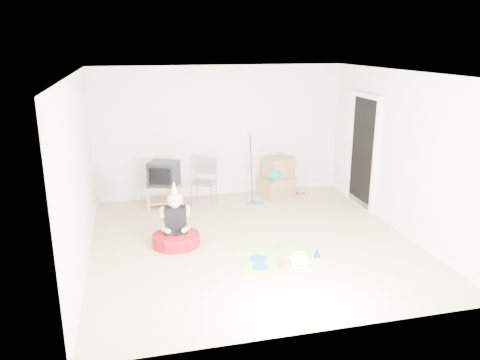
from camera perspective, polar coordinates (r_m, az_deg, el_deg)
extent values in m
plane|color=#C2AC8B|center=(7.46, 1.48, -7.44)|extent=(5.00, 5.00, 0.00)
cube|color=black|center=(9.09, 14.82, 3.23)|extent=(0.02, 0.90, 2.05)
cube|color=#AC764D|center=(8.97, -9.20, -0.68)|extent=(0.70, 0.45, 0.03)
cube|color=#AC764D|center=(9.06, -9.12, -2.44)|extent=(0.70, 0.45, 0.03)
cube|color=#AC764D|center=(8.85, -11.11, -2.36)|extent=(0.05, 0.05, 0.43)
cube|color=#AC764D|center=(8.87, -7.08, -2.14)|extent=(0.05, 0.05, 0.43)
cube|color=#AC764D|center=(9.20, -11.13, -1.63)|extent=(0.05, 0.05, 0.43)
cube|color=#AC764D|center=(9.21, -7.26, -1.42)|extent=(0.05, 0.05, 0.43)
cube|color=black|center=(8.90, -9.27, 0.80)|extent=(0.65, 0.61, 0.45)
cube|color=gray|center=(8.90, -4.41, -0.35)|extent=(0.55, 0.54, 0.03)
cylinder|color=gray|center=(8.94, -5.61, -0.19)|extent=(0.02, 0.02, 0.94)
cylinder|color=gray|center=(8.85, -3.21, -0.32)|extent=(0.02, 0.02, 0.94)
cube|color=#A2734E|center=(9.51, 4.52, -0.81)|extent=(0.74, 0.65, 0.41)
cube|color=#A2734E|center=(9.46, 4.71, 1.57)|extent=(0.66, 0.60, 0.39)
ellipsoid|color=#0B7E83|center=(9.21, 4.21, 0.64)|extent=(0.27, 0.19, 0.22)
cube|color=blue|center=(9.11, 1.84, -2.81)|extent=(0.33, 0.15, 0.03)
cylinder|color=black|center=(8.92, 1.88, 1.06)|extent=(0.08, 0.43, 1.25)
cube|color=#28783F|center=(9.80, 6.98, -1.51)|extent=(0.25, 0.30, 0.03)
cube|color=#A7232F|center=(9.80, 6.98, -1.35)|extent=(0.26, 0.30, 0.03)
cube|color=#CABB8F|center=(9.79, 6.99, -1.18)|extent=(0.27, 0.30, 0.03)
cylinder|color=#A80F17|center=(7.32, -7.78, -7.26)|extent=(0.78, 0.78, 0.20)
cube|color=black|center=(7.19, -7.88, -4.93)|extent=(0.34, 0.21, 0.44)
sphere|color=#DDA693|center=(7.08, -7.98, -2.40)|extent=(0.25, 0.25, 0.23)
cone|color=white|center=(7.02, -8.05, -0.83)|extent=(0.12, 0.12, 0.18)
cube|color=#E12F71|center=(6.93, 4.65, -9.43)|extent=(1.25, 0.92, 0.01)
cube|color=white|center=(6.81, 7.21, -9.69)|extent=(0.27, 0.22, 0.07)
cube|color=green|center=(6.82, 7.20, -9.90)|extent=(0.27, 0.22, 0.01)
cylinder|color=beige|center=(6.72, 6.59, -9.40)|extent=(0.01, 0.01, 0.07)
cylinder|color=beige|center=(6.73, 6.88, -9.37)|extent=(0.01, 0.01, 0.07)
cylinder|color=beige|center=(6.74, 7.18, -9.35)|extent=(0.01, 0.01, 0.07)
cylinder|color=beige|center=(6.75, 7.47, -9.32)|extent=(0.01, 0.01, 0.07)
cylinder|color=beige|center=(6.76, 7.77, -9.29)|extent=(0.01, 0.01, 0.07)
cylinder|color=beige|center=(6.77, 8.06, -9.26)|extent=(0.01, 0.01, 0.07)
cylinder|color=beige|center=(6.79, 6.40, -9.10)|extent=(0.01, 0.01, 0.07)
cylinder|color=beige|center=(6.80, 6.70, -9.08)|extent=(0.01, 0.01, 0.07)
cylinder|color=beige|center=(6.81, 6.99, -9.05)|extent=(0.01, 0.01, 0.07)
cylinder|color=beige|center=(6.82, 7.28, -9.03)|extent=(0.01, 0.01, 0.07)
cylinder|color=beige|center=(6.83, 7.57, -9.00)|extent=(0.01, 0.01, 0.07)
cylinder|color=beige|center=(6.84, 7.87, -8.97)|extent=(0.01, 0.01, 0.07)
cylinder|color=blue|center=(6.86, 2.20, -9.59)|extent=(0.26, 0.26, 0.01)
cylinder|color=blue|center=(6.64, 2.53, -10.52)|extent=(0.30, 0.30, 0.01)
cylinder|color=#CE5816|center=(7.21, 4.84, -8.05)|extent=(0.07, 0.07, 0.07)
cylinder|color=#CE5816|center=(6.66, 5.12, -10.15)|extent=(0.09, 0.09, 0.08)
cone|color=#1B2CBD|center=(7.00, 9.35, -8.63)|extent=(0.11, 0.11, 0.15)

